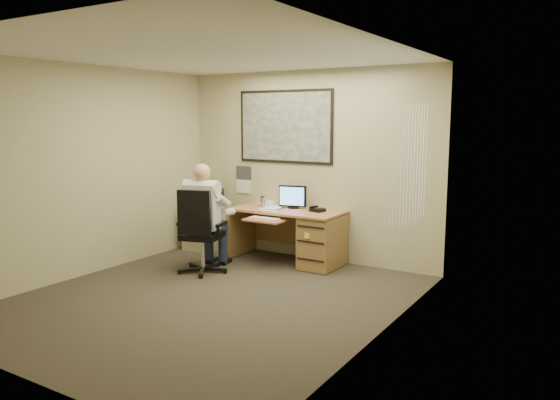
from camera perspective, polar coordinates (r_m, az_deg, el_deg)
The scene contains 8 objects.
room_shell at distance 6.00m, azimuth -7.59°, elevation 2.06°, with size 4.00×4.50×2.70m.
desk at distance 7.59m, azimuth 2.95°, elevation -3.52°, with size 1.60×0.97×1.07m.
world_map at distance 8.00m, azimuth 0.51°, elevation 7.66°, with size 1.56×0.03×1.06m, color #1E4C93.
wall_calendar at distance 8.47m, azimuth -3.81°, elevation 2.13°, with size 0.28×0.01×0.42m, color white.
window_blinds at distance 5.72m, azimuth 13.20°, elevation 3.62°, with size 0.06×1.40×1.30m, color beige, non-canonical shape.
filing_cabinet at distance 8.58m, azimuth -7.64°, elevation -2.25°, with size 0.53×0.63×1.00m.
office_chair at distance 7.28m, azimuth -8.45°, elevation -5.01°, with size 0.83×0.83×1.12m.
person at distance 7.25m, azimuth -8.01°, elevation -1.90°, with size 0.60×0.86×1.44m, color silver, non-canonical shape.
Camera 1 is at (3.79, -4.61, 2.01)m, focal length 35.00 mm.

